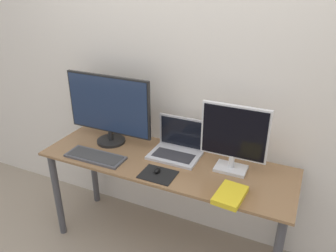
{
  "coord_description": "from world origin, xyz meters",
  "views": [
    {
      "loc": [
        0.82,
        -1.43,
        1.87
      ],
      "look_at": [
        0.01,
        0.3,
        0.99
      ],
      "focal_mm": 35.0,
      "sensor_mm": 36.0,
      "label": 1
    }
  ],
  "objects": [
    {
      "name": "laptop",
      "position": [
        0.03,
        0.41,
        0.8
      ],
      "size": [
        0.34,
        0.25,
        0.25
      ],
      "color": "silver",
      "rests_on": "desk"
    },
    {
      "name": "book",
      "position": [
        0.5,
        0.08,
        0.75
      ],
      "size": [
        0.16,
        0.23,
        0.03
      ],
      "color": "yellow",
      "rests_on": "desk"
    },
    {
      "name": "keyboard",
      "position": [
        -0.45,
        0.12,
        0.75
      ],
      "size": [
        0.42,
        0.16,
        0.02
      ],
      "color": "#4C4C51",
      "rests_on": "desk"
    },
    {
      "name": "monitor_left",
      "position": [
        -0.48,
        0.36,
        1.01
      ],
      "size": [
        0.66,
        0.21,
        0.51
      ],
      "color": "black",
      "rests_on": "desk"
    },
    {
      "name": "wall_back",
      "position": [
        0.0,
        0.63,
        1.25
      ],
      "size": [
        7.0,
        0.05,
        2.5
      ],
      "color": "silver",
      "rests_on": "ground_plane"
    },
    {
      "name": "desk",
      "position": [
        0.0,
        0.28,
        0.62
      ],
      "size": [
        1.71,
        0.56,
        0.74
      ],
      "color": "olive",
      "rests_on": "ground_plane"
    },
    {
      "name": "mouse",
      "position": [
        0.02,
        0.13,
        0.76
      ],
      "size": [
        0.04,
        0.06,
        0.03
      ],
      "color": "black",
      "rests_on": "mousepad"
    },
    {
      "name": "mousepad",
      "position": [
        0.03,
        0.11,
        0.74
      ],
      "size": [
        0.22,
        0.17,
        0.0
      ],
      "color": "black",
      "rests_on": "desk"
    },
    {
      "name": "monitor_right",
      "position": [
        0.43,
        0.36,
        0.97
      ],
      "size": [
        0.42,
        0.14,
        0.44
      ],
      "color": "silver",
      "rests_on": "desk"
    }
  ]
}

